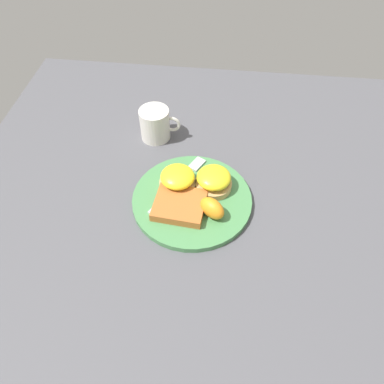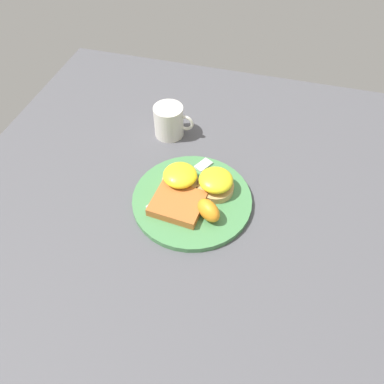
# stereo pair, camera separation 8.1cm
# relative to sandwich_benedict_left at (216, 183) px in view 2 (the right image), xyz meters

# --- Properties ---
(ground_plane) EXTENTS (1.10, 1.10, 0.00)m
(ground_plane) POSITION_rel_sandwich_benedict_left_xyz_m (-0.04, -0.04, -0.04)
(ground_plane) COLOR #4C4C51
(plate) EXTENTS (0.27, 0.27, 0.01)m
(plate) POSITION_rel_sandwich_benedict_left_xyz_m (-0.04, -0.04, -0.03)
(plate) COLOR #47844C
(plate) RESTS_ON ground_plane
(sandwich_benedict_left) EXTENTS (0.08, 0.08, 0.05)m
(sandwich_benedict_left) POSITION_rel_sandwich_benedict_left_xyz_m (0.00, 0.00, 0.00)
(sandwich_benedict_left) COLOR tan
(sandwich_benedict_left) RESTS_ON plate
(sandwich_benedict_right) EXTENTS (0.08, 0.08, 0.05)m
(sandwich_benedict_right) POSITION_rel_sandwich_benedict_left_xyz_m (-0.08, -0.01, 0.00)
(sandwich_benedict_right) COLOR tan
(sandwich_benedict_right) RESTS_ON plate
(hashbrown_patty) EXTENTS (0.12, 0.10, 0.02)m
(hashbrown_patty) POSITION_rel_sandwich_benedict_left_xyz_m (-0.07, -0.07, -0.01)
(hashbrown_patty) COLOR #AF602A
(hashbrown_patty) RESTS_ON plate
(orange_wedge) EXTENTS (0.07, 0.07, 0.04)m
(orange_wedge) POSITION_rel_sandwich_benedict_left_xyz_m (0.00, -0.08, -0.00)
(orange_wedge) COLOR orange
(orange_wedge) RESTS_ON plate
(fork) EXTENTS (0.11, 0.19, 0.00)m
(fork) POSITION_rel_sandwich_benedict_left_xyz_m (-0.07, 0.01, -0.02)
(fork) COLOR silver
(fork) RESTS_ON plate
(cup) EXTENTS (0.10, 0.08, 0.08)m
(cup) POSITION_rel_sandwich_benedict_left_xyz_m (-0.16, 0.17, 0.00)
(cup) COLOR silver
(cup) RESTS_ON ground_plane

